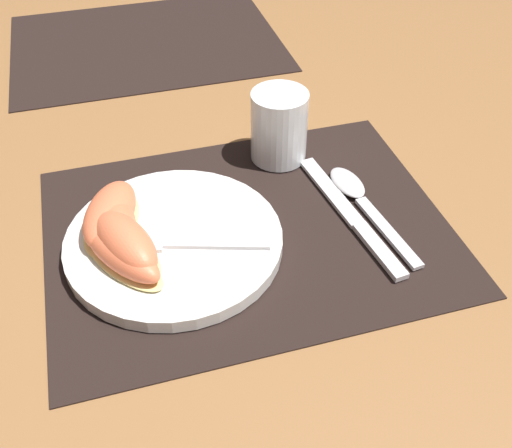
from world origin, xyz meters
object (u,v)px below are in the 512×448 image
at_px(fork, 171,243).
at_px(knife, 351,216).
at_px(citrus_wedge_2, 126,244).
at_px(spoon, 357,195).
at_px(citrus_wedge_1, 118,231).
at_px(citrus_wedge_0, 110,215).
at_px(citrus_wedge_3, 124,258).
at_px(plate, 174,242).
at_px(juice_glass, 279,130).

bearing_deg(fork, knife, 0.47).
height_order(knife, citrus_wedge_2, citrus_wedge_2).
height_order(spoon, citrus_wedge_1, citrus_wedge_1).
bearing_deg(citrus_wedge_0, citrus_wedge_2, -78.65).
bearing_deg(spoon, citrus_wedge_3, -169.15).
height_order(fork, citrus_wedge_1, citrus_wedge_1).
relative_size(plate, citrus_wedge_3, 2.18).
bearing_deg(fork, juice_glass, 40.57).
height_order(knife, citrus_wedge_0, citrus_wedge_0).
bearing_deg(plate, spoon, 5.56).
distance_m(knife, fork, 0.21).
relative_size(plate, citrus_wedge_1, 2.08).
distance_m(citrus_wedge_0, citrus_wedge_1, 0.03).
bearing_deg(citrus_wedge_1, plate, -7.59).
relative_size(knife, citrus_wedge_2, 1.89).
xyz_separation_m(citrus_wedge_0, citrus_wedge_2, (0.01, -0.05, 0.00)).
bearing_deg(knife, citrus_wedge_1, 176.09).
bearing_deg(juice_glass, knife, -72.50).
distance_m(plate, citrus_wedge_2, 0.06).
bearing_deg(spoon, juice_glass, 121.23).
distance_m(juice_glass, citrus_wedge_2, 0.26).
bearing_deg(citrus_wedge_0, knife, -9.63).
bearing_deg(citrus_wedge_3, plate, 29.95).
relative_size(juice_glass, citrus_wedge_1, 0.81).
height_order(knife, fork, fork).
height_order(citrus_wedge_1, citrus_wedge_3, citrus_wedge_1).
bearing_deg(juice_glass, fork, -139.43).
bearing_deg(spoon, fork, -171.62).
xyz_separation_m(plate, citrus_wedge_0, (-0.06, 0.04, 0.02)).
bearing_deg(fork, plate, 66.97).
relative_size(juice_glass, citrus_wedge_2, 0.77).
xyz_separation_m(juice_glass, fork, (-0.17, -0.14, -0.02)).
relative_size(fork, citrus_wedge_0, 1.50).
distance_m(juice_glass, citrus_wedge_1, 0.25).
bearing_deg(citrus_wedge_1, citrus_wedge_3, -87.74).
distance_m(spoon, fork, 0.24).
xyz_separation_m(knife, citrus_wedge_1, (-0.27, 0.02, 0.03)).
bearing_deg(juice_glass, spoon, -58.77).
height_order(juice_glass, citrus_wedge_2, juice_glass).
bearing_deg(plate, citrus_wedge_1, 172.41).
distance_m(plate, juice_glass, 0.21).
bearing_deg(fork, spoon, 8.38).
xyz_separation_m(fork, citrus_wedge_3, (-0.05, -0.02, 0.01)).
relative_size(juice_glass, knife, 0.41).
xyz_separation_m(plate, spoon, (0.23, 0.02, -0.00)).
bearing_deg(knife, citrus_wedge_0, 170.37).
distance_m(citrus_wedge_0, citrus_wedge_2, 0.05).
xyz_separation_m(knife, citrus_wedge_3, (-0.27, -0.02, 0.03)).
bearing_deg(fork, citrus_wedge_0, 140.28).
distance_m(plate, citrus_wedge_1, 0.06).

